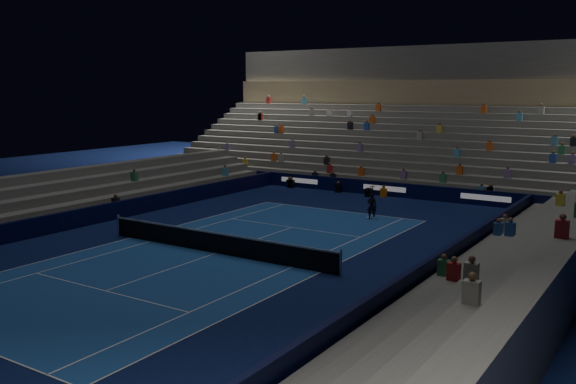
{
  "coord_description": "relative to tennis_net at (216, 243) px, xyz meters",
  "views": [
    {
      "loc": [
        17.65,
        -21.2,
        7.35
      ],
      "look_at": [
        0.0,
        6.0,
        2.0
      ],
      "focal_mm": 38.75,
      "sensor_mm": 36.0,
      "label": 1
    }
  ],
  "objects": [
    {
      "name": "sponsor_barrier_far",
      "position": [
        0.0,
        18.5,
        -0.0
      ],
      "size": [
        44.0,
        0.25,
        1.0
      ],
      "primitive_type": "cube",
      "color": "black",
      "rests_on": "ground"
    },
    {
      "name": "grandstand_main",
      "position": [
        0.0,
        27.9,
        2.87
      ],
      "size": [
        44.0,
        15.2,
        11.2
      ],
      "color": "#61615D",
      "rests_on": "ground"
    },
    {
      "name": "grandstand_west",
      "position": [
        -13.17,
        0.0,
        0.41
      ],
      "size": [
        5.0,
        37.0,
        2.5
      ],
      "color": "slate",
      "rests_on": "ground"
    },
    {
      "name": "broadcast_camera",
      "position": [
        -0.85,
        17.64,
        -0.21
      ],
      "size": [
        0.47,
        0.9,
        0.58
      ],
      "color": "black",
      "rests_on": "ground"
    },
    {
      "name": "ground",
      "position": [
        0.0,
        0.0,
        -0.5
      ],
      "size": [
        90.0,
        90.0,
        0.0
      ],
      "primitive_type": "plane",
      "color": "#0B1644",
      "rests_on": "ground"
    },
    {
      "name": "tennis_player",
      "position": [
        2.65,
        10.75,
        0.26
      ],
      "size": [
        0.64,
        0.51,
        1.53
      ],
      "primitive_type": "imported",
      "rotation": [
        0.0,
        0.0,
        3.43
      ],
      "color": "black",
      "rests_on": "ground"
    },
    {
      "name": "tennis_net",
      "position": [
        0.0,
        0.0,
        0.0
      ],
      "size": [
        12.9,
        0.1,
        1.1
      ],
      "color": "#B2B2B7",
      "rests_on": "ground"
    },
    {
      "name": "sponsor_barrier_west",
      "position": [
        -9.7,
        0.0,
        -0.0
      ],
      "size": [
        0.25,
        37.0,
        1.0
      ],
      "primitive_type": "cube",
      "color": "black",
      "rests_on": "ground"
    },
    {
      "name": "sponsor_barrier_east",
      "position": [
        9.7,
        0.0,
        -0.0
      ],
      "size": [
        0.25,
        37.0,
        1.0
      ],
      "primitive_type": "cube",
      "color": "black",
      "rests_on": "ground"
    },
    {
      "name": "grandstand_east",
      "position": [
        13.17,
        0.0,
        0.41
      ],
      "size": [
        5.0,
        37.0,
        2.5
      ],
      "color": "slate",
      "rests_on": "ground"
    },
    {
      "name": "court_surface",
      "position": [
        0.0,
        0.0,
        -0.5
      ],
      "size": [
        10.97,
        23.77,
        0.01
      ],
      "primitive_type": "cube",
      "color": "#1B4995",
      "rests_on": "ground"
    }
  ]
}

